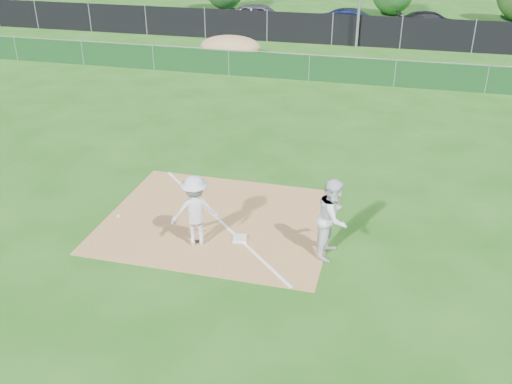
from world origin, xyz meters
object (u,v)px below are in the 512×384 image
at_px(first_base, 240,238).
at_px(car_left, 260,16).
at_px(play_at_first, 195,211).
at_px(runner, 333,218).
at_px(car_right, 432,23).
at_px(car_mid, 353,22).

relative_size(first_base, car_left, 0.07).
distance_m(play_at_first, car_left, 27.26).
relative_size(runner, car_left, 0.41).
bearing_deg(car_right, car_mid, 97.09).
height_order(first_base, play_at_first, play_at_first).
relative_size(runner, car_mid, 0.45).
relative_size(car_mid, car_right, 0.98).
xyz_separation_m(first_base, car_right, (5.01, 27.93, 0.62)).
height_order(runner, car_mid, runner).
distance_m(car_left, car_right, 11.26).
distance_m(play_at_first, car_mid, 26.99).
xyz_separation_m(play_at_first, car_left, (-5.14, 26.77, -0.09)).
distance_m(play_at_first, runner, 3.33).
bearing_deg(runner, car_left, 25.92).
bearing_deg(first_base, car_mid, 89.88).
height_order(car_mid, car_right, car_mid).
xyz_separation_m(play_at_first, car_mid, (1.05, 26.97, -0.19)).
relative_size(first_base, car_mid, 0.08).
xyz_separation_m(first_base, car_left, (-6.14, 26.35, 0.79)).
bearing_deg(car_left, first_base, -171.16).
bearing_deg(car_left, runner, -166.52).
height_order(first_base, car_left, car_left).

